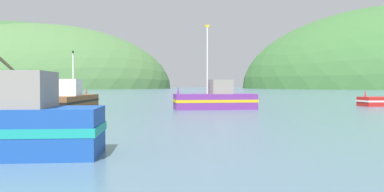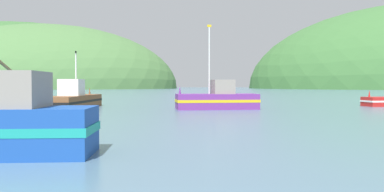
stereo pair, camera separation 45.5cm
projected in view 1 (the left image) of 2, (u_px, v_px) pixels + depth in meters
hill_far_left at (39, 88)px, 216.45m from camera, size 145.27×116.22×69.81m
hill_far_right at (8, 88)px, 261.92m from camera, size 215.58×172.47×85.20m
fishing_boat_purple at (216, 99)px, 33.76m from camera, size 7.41×4.06×7.24m
fishing_boat_brown at (72, 100)px, 34.50m from camera, size 3.01×10.24×5.12m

